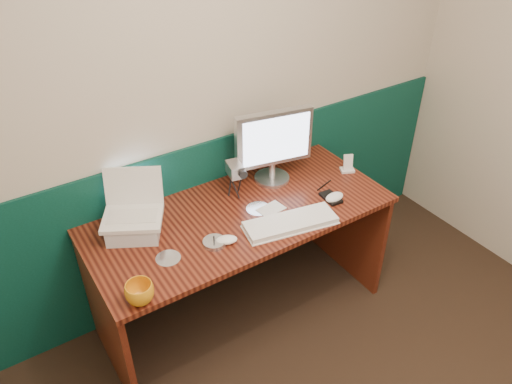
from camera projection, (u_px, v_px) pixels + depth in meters
back_wall at (200, 99)px, 2.57m from camera, size 3.50×0.04×2.50m
wainscot at (209, 216)px, 2.99m from camera, size 3.48×0.02×1.00m
desk at (242, 266)px, 2.81m from camera, size 1.60×0.70×0.75m
laptop_riser at (134, 227)px, 2.44m from camera, size 0.32×0.30×0.08m
laptop at (129, 200)px, 2.34m from camera, size 0.35×0.33×0.24m
monitor at (273, 146)px, 2.74m from camera, size 0.45×0.21×0.44m
keyboard at (290, 223)px, 2.51m from camera, size 0.49×0.24×0.03m
mouse_right at (334, 197)px, 2.68m from camera, size 0.12×0.08×0.04m
mouse_left at (226, 240)px, 2.39m from camera, size 0.12×0.10×0.04m
mug at (140, 293)px, 2.07m from camera, size 0.13×0.13×0.10m
camcorder at (235, 181)px, 2.68m from camera, size 0.11×0.14×0.19m
cd_spindle at (214, 243)px, 2.39m from camera, size 0.11×0.11×0.02m
cd_loose_a at (168, 258)px, 2.31m from camera, size 0.12×0.12×0.00m
cd_loose_b at (258, 208)px, 2.63m from camera, size 0.13×0.13×0.00m
pen at (324, 185)px, 2.80m from camera, size 0.13×0.05×0.01m
papers at (271, 209)px, 2.62m from camera, size 0.15×0.11×0.00m
dock at (347, 170)px, 2.93m from camera, size 0.10×0.09×0.01m
music_player at (348, 162)px, 2.90m from camera, size 0.06×0.05×0.09m
pda at (331, 198)px, 2.70m from camera, size 0.08×0.13×0.01m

